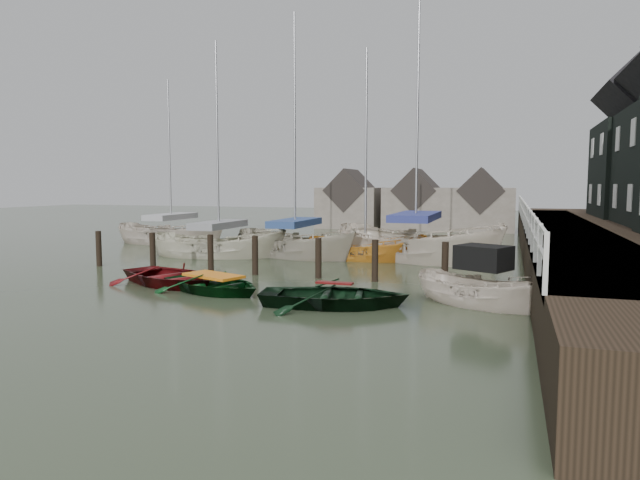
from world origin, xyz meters
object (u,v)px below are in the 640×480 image
(rowboat_red, at_px, (171,285))
(sailboat_d, at_px, (415,258))
(sailboat_b, at_px, (295,255))
(sailboat_c, at_px, (365,259))
(sailboat_a, at_px, (219,255))
(sailboat_e, at_px, (172,242))
(rowboat_dkgreen, at_px, (334,306))
(motorboat, at_px, (482,302))
(rowboat_green, at_px, (214,292))

(rowboat_red, xyz_separation_m, sailboat_d, (6.50, 8.68, 0.06))
(sailboat_b, height_order, sailboat_c, sailboat_b)
(sailboat_a, height_order, sailboat_e, sailboat_a)
(rowboat_red, relative_size, sailboat_d, 0.31)
(sailboat_b, bearing_deg, rowboat_dkgreen, -133.78)
(motorboat, bearing_deg, sailboat_a, 85.30)
(rowboat_green, relative_size, sailboat_b, 0.30)
(rowboat_dkgreen, height_order, sailboat_e, sailboat_e)
(rowboat_green, bearing_deg, sailboat_d, -5.36)
(rowboat_red, distance_m, rowboat_dkgreen, 6.11)
(rowboat_green, xyz_separation_m, sailboat_a, (-3.95, 7.61, 0.06))
(rowboat_red, xyz_separation_m, rowboat_green, (1.91, -0.62, 0.00))
(rowboat_dkgreen, xyz_separation_m, sailboat_c, (-1.52, 9.48, 0.02))
(rowboat_dkgreen, height_order, sailboat_b, sailboat_b)
(sailboat_b, relative_size, sailboat_e, 1.19)
(rowboat_green, bearing_deg, sailboat_c, 4.81)
(sailboat_a, distance_m, sailboat_c, 6.57)
(sailboat_a, bearing_deg, sailboat_c, -90.11)
(sailboat_b, bearing_deg, sailboat_e, 89.29)
(sailboat_b, bearing_deg, sailboat_d, -64.45)
(motorboat, xyz_separation_m, sailboat_d, (-3.19, 8.77, -0.05))
(sailboat_a, xyz_separation_m, sailboat_d, (8.55, 1.69, -0.00))
(rowboat_red, bearing_deg, motorboat, -66.92)
(sailboat_b, distance_m, sailboat_d, 5.35)
(sailboat_a, xyz_separation_m, sailboat_b, (3.23, 1.14, 0.00))
(rowboat_red, bearing_deg, sailboat_e, 56.51)
(motorboat, bearing_deg, sailboat_d, 46.35)
(rowboat_red, relative_size, rowboat_dkgreen, 1.02)
(sailboat_a, relative_size, sailboat_b, 0.89)
(rowboat_green, bearing_deg, rowboat_dkgreen, -79.54)
(sailboat_a, bearing_deg, sailboat_d, -88.75)
(sailboat_c, distance_m, sailboat_e, 12.14)
(motorboat, bearing_deg, sailboat_e, 82.65)
(rowboat_red, distance_m, sailboat_c, 9.24)
(motorboat, xyz_separation_m, sailboat_e, (-16.98, 11.34, -0.05))
(rowboat_red, distance_m, sailboat_d, 10.85)
(sailboat_c, bearing_deg, sailboat_a, 103.57)
(sailboat_d, distance_m, sailboat_e, 14.04)
(rowboat_green, height_order, sailboat_d, sailboat_d)
(sailboat_a, bearing_deg, sailboat_b, -80.58)
(rowboat_green, height_order, motorboat, motorboat)
(rowboat_dkgreen, relative_size, sailboat_b, 0.33)
(rowboat_dkgreen, bearing_deg, sailboat_e, 35.33)
(rowboat_green, relative_size, rowboat_dkgreen, 0.91)
(motorboat, distance_m, sailboat_b, 11.82)
(sailboat_b, xyz_separation_m, sailboat_c, (3.25, -0.01, -0.05))
(sailboat_b, bearing_deg, sailboat_c, -70.65)
(motorboat, relative_size, sailboat_e, 0.42)
(sailboat_c, bearing_deg, sailboat_e, 78.73)
(sailboat_c, relative_size, sailboat_e, 0.99)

